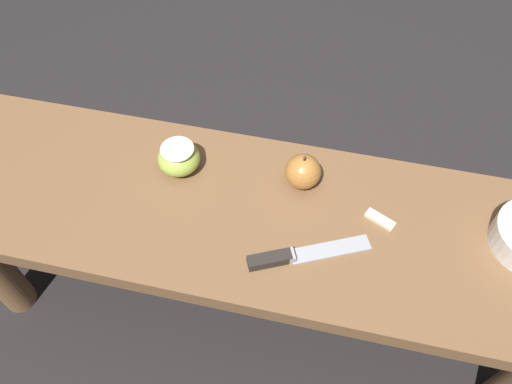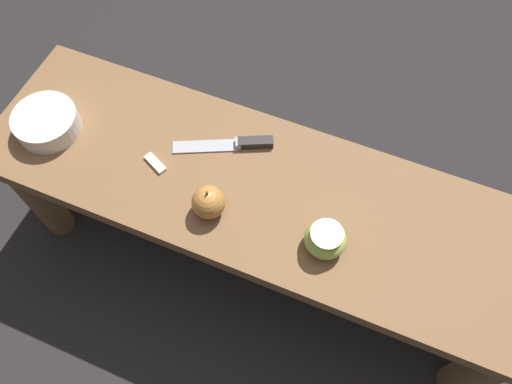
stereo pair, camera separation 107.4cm
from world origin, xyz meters
TOP-DOWN VIEW (x-y plane):
  - ground_plane at (0.00, 0.00)m, footprint 8.00×8.00m
  - wooden_bench at (0.00, 0.00)m, footprint 1.31×0.39m
  - knife at (0.09, -0.08)m, footprint 0.22×0.12m
  - apple_whole at (0.08, 0.09)m, footprint 0.07×0.07m
  - apple_cut at (-0.17, 0.08)m, footprint 0.09×0.09m
  - apple_slice_near_knife at (0.24, 0.03)m, footprint 0.06×0.04m

SIDE VIEW (x-z plane):
  - ground_plane at x=0.00m, z-range 0.00..0.00m
  - wooden_bench at x=0.00m, z-range 0.12..0.54m
  - apple_slice_near_knife at x=0.24m, z-range 0.41..0.42m
  - knife at x=0.09m, z-range 0.41..0.43m
  - apple_cut at x=-0.17m, z-range 0.41..0.47m
  - apple_whole at x=0.08m, z-range 0.41..0.49m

